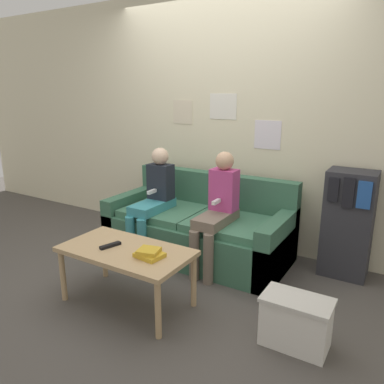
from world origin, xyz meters
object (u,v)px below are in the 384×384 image
(tv_remote, at_px, (110,245))
(bookshelf, at_px, (348,224))
(couch, at_px, (199,229))
(person_right, at_px, (217,207))
(storage_box, at_px, (296,322))
(coffee_table, at_px, (126,255))
(person_left, at_px, (153,197))

(tv_remote, distance_m, bookshelf, 2.04)
(couch, distance_m, tv_remote, 1.13)
(person_right, bearing_deg, storage_box, -36.92)
(coffee_table, distance_m, person_right, 0.96)
(coffee_table, xyz_separation_m, person_right, (0.32, 0.88, 0.19))
(coffee_table, distance_m, bookshelf, 1.93)
(person_left, relative_size, bookshelf, 1.11)
(person_left, height_order, tv_remote, person_left)
(storage_box, bearing_deg, person_right, 143.08)
(tv_remote, height_order, bookshelf, bookshelf)
(coffee_table, xyz_separation_m, storage_box, (1.26, 0.17, -0.23))
(tv_remote, bearing_deg, bookshelf, 61.02)
(coffee_table, distance_m, tv_remote, 0.14)
(person_right, height_order, storage_box, person_right)
(couch, xyz_separation_m, storage_box, (1.24, -0.90, -0.10))
(tv_remote, height_order, storage_box, tv_remote)
(couch, height_order, storage_box, couch)
(person_right, bearing_deg, coffee_table, -109.85)
(coffee_table, relative_size, tv_remote, 5.75)
(bookshelf, xyz_separation_m, storage_box, (-0.08, -1.21, -0.31))
(coffee_table, height_order, storage_box, coffee_table)
(couch, distance_m, person_left, 0.56)
(person_left, relative_size, storage_box, 2.43)
(couch, distance_m, bookshelf, 1.38)
(person_left, xyz_separation_m, bookshelf, (1.74, 0.50, -0.11))
(tv_remote, relative_size, bookshelf, 0.18)
(coffee_table, bearing_deg, couch, 89.06)
(person_left, height_order, bookshelf, person_left)
(couch, bearing_deg, person_left, -154.87)
(couch, xyz_separation_m, bookshelf, (1.33, 0.31, 0.21))
(coffee_table, xyz_separation_m, bookshelf, (1.35, 1.38, 0.08))
(coffee_table, relative_size, person_right, 0.93)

